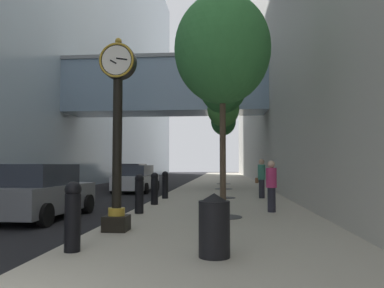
# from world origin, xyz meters

# --- Properties ---
(ground_plane) EXTENTS (110.00, 110.00, 0.00)m
(ground_plane) POSITION_xyz_m (0.00, 27.00, 0.00)
(ground_plane) COLOR black
(ground_plane) RESTS_ON ground
(sidewalk_right) EXTENTS (5.92, 80.00, 0.14)m
(sidewalk_right) POSITION_xyz_m (2.96, 30.00, 0.07)
(sidewalk_right) COLOR #ADA593
(sidewalk_right) RESTS_ON ground
(building_block_left) EXTENTS (22.87, 80.00, 32.15)m
(building_block_left) POSITION_xyz_m (-12.07, 29.94, 16.01)
(building_block_left) COLOR #93A8B7
(building_block_left) RESTS_ON ground
(street_clock) EXTENTS (0.84, 0.55, 4.52)m
(street_clock) POSITION_xyz_m (0.60, 5.70, 2.62)
(street_clock) COLOR black
(street_clock) RESTS_ON sidewalk_right
(bollard_nearest) EXTENTS (0.29, 0.29, 1.23)m
(bollard_nearest) POSITION_xyz_m (0.42, 3.62, 0.78)
(bollard_nearest) COLOR black
(bollard_nearest) RESTS_ON sidewalk_right
(bollard_third) EXTENTS (0.29, 0.29, 1.23)m
(bollard_third) POSITION_xyz_m (0.42, 8.82, 0.78)
(bollard_third) COLOR black
(bollard_third) RESTS_ON sidewalk_right
(bollard_fourth) EXTENTS (0.29, 0.29, 1.23)m
(bollard_fourth) POSITION_xyz_m (0.42, 11.42, 0.78)
(bollard_fourth) COLOR black
(bollard_fourth) RESTS_ON sidewalk_right
(bollard_fifth) EXTENTS (0.29, 0.29, 1.23)m
(bollard_fifth) POSITION_xyz_m (0.42, 14.01, 0.78)
(bollard_fifth) COLOR black
(bollard_fifth) RESTS_ON sidewalk_right
(street_tree_near) EXTENTS (2.86, 2.86, 6.60)m
(street_tree_near) POSITION_xyz_m (3.05, 8.18, 5.08)
(street_tree_near) COLOR #333335
(street_tree_near) RESTS_ON sidewalk_right
(street_tree_mid_near) EXTENTS (2.19, 2.19, 6.43)m
(street_tree_mid_near) POSITION_xyz_m (3.05, 14.51, 5.27)
(street_tree_mid_near) COLOR #333335
(street_tree_mid_near) RESTS_ON sidewalk_right
(street_tree_mid_far) EXTENTS (2.02, 2.02, 6.23)m
(street_tree_mid_far) POSITION_xyz_m (3.05, 20.84, 5.15)
(street_tree_mid_far) COLOR #333335
(street_tree_mid_far) RESTS_ON sidewalk_right
(street_tree_far) EXTENTS (2.00, 2.00, 6.17)m
(street_tree_far) POSITION_xyz_m (3.05, 27.17, 5.11)
(street_tree_far) COLOR #333335
(street_tree_far) RESTS_ON sidewalk_right
(trash_bin) EXTENTS (0.53, 0.53, 1.05)m
(trash_bin) POSITION_xyz_m (2.92, 3.45, 0.68)
(trash_bin) COLOR black
(trash_bin) RESTS_ON sidewalk_right
(pedestrian_walking) EXTENTS (0.51, 0.42, 1.78)m
(pedestrian_walking) POSITION_xyz_m (4.78, 14.55, 1.09)
(pedestrian_walking) COLOR #23232D
(pedestrian_walking) RESTS_ON sidewalk_right
(pedestrian_by_clock) EXTENTS (0.45, 0.45, 1.66)m
(pedestrian_by_clock) POSITION_xyz_m (4.60, 9.51, 1.02)
(pedestrian_by_clock) COLOR #23232D
(pedestrian_by_clock) RESTS_ON sidewalk_right
(car_silver_near) EXTENTS (2.17, 4.66, 1.63)m
(car_silver_near) POSITION_xyz_m (-2.24, 19.64, 0.80)
(car_silver_near) COLOR #B7BABF
(car_silver_near) RESTS_ON ground
(car_white_mid) EXTENTS (2.07, 4.32, 1.74)m
(car_white_mid) POSITION_xyz_m (-5.46, 31.44, 0.84)
(car_white_mid) COLOR silver
(car_white_mid) RESTS_ON ground
(car_black_far) EXTENTS (2.10, 4.65, 1.73)m
(car_black_far) POSITION_xyz_m (-3.87, 25.50, 0.84)
(car_black_far) COLOR black
(car_black_far) RESTS_ON ground
(car_grey_trailing) EXTENTS (2.16, 4.26, 1.68)m
(car_grey_trailing) POSITION_xyz_m (-2.55, 8.32, 0.81)
(car_grey_trailing) COLOR slate
(car_grey_trailing) RESTS_ON ground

